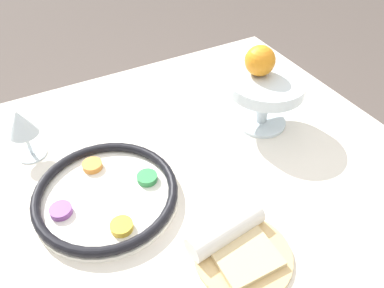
{
  "coord_description": "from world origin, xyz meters",
  "views": [
    {
      "loc": [
        -0.19,
        -0.53,
        1.38
      ],
      "look_at": [
        0.11,
        0.02,
        0.81
      ],
      "focal_mm": 35.0,
      "sensor_mm": 36.0,
      "label": 1
    }
  ],
  "objects_px": {
    "bread_plate": "(243,255)",
    "wine_glass": "(21,125)",
    "seder_plate": "(106,194)",
    "napkin_roll": "(226,230)",
    "orange_fruit": "(260,61)",
    "fruit_stand": "(266,90)",
    "cup_mid": "(255,62)"
  },
  "relations": [
    {
      "from": "bread_plate",
      "to": "wine_glass",
      "type": "bearing_deg",
      "value": 121.58
    },
    {
      "from": "seder_plate",
      "to": "napkin_roll",
      "type": "distance_m",
      "value": 0.26
    },
    {
      "from": "orange_fruit",
      "to": "napkin_roll",
      "type": "relative_size",
      "value": 0.45
    },
    {
      "from": "seder_plate",
      "to": "fruit_stand",
      "type": "bearing_deg",
      "value": 7.11
    },
    {
      "from": "fruit_stand",
      "to": "cup_mid",
      "type": "distance_m",
      "value": 0.27
    },
    {
      "from": "seder_plate",
      "to": "napkin_roll",
      "type": "bearing_deg",
      "value": -49.95
    },
    {
      "from": "cup_mid",
      "to": "wine_glass",
      "type": "bearing_deg",
      "value": -174.92
    },
    {
      "from": "fruit_stand",
      "to": "bread_plate",
      "type": "bearing_deg",
      "value": -130.71
    },
    {
      "from": "orange_fruit",
      "to": "cup_mid",
      "type": "height_order",
      "value": "orange_fruit"
    },
    {
      "from": "seder_plate",
      "to": "cup_mid",
      "type": "bearing_deg",
      "value": 25.73
    },
    {
      "from": "wine_glass",
      "to": "fruit_stand",
      "type": "xyz_separation_m",
      "value": [
        0.54,
        -0.16,
        0.01
      ]
    },
    {
      "from": "seder_plate",
      "to": "fruit_stand",
      "type": "distance_m",
      "value": 0.45
    },
    {
      "from": "orange_fruit",
      "to": "bread_plate",
      "type": "distance_m",
      "value": 0.45
    },
    {
      "from": "wine_glass",
      "to": "napkin_roll",
      "type": "height_order",
      "value": "wine_glass"
    },
    {
      "from": "orange_fruit",
      "to": "napkin_roll",
      "type": "distance_m",
      "value": 0.41
    },
    {
      "from": "orange_fruit",
      "to": "bread_plate",
      "type": "xyz_separation_m",
      "value": [
        -0.26,
        -0.33,
        -0.16
      ]
    },
    {
      "from": "cup_mid",
      "to": "fruit_stand",
      "type": "bearing_deg",
      "value": -121.37
    },
    {
      "from": "wine_glass",
      "to": "orange_fruit",
      "type": "relative_size",
      "value": 1.75
    },
    {
      "from": "seder_plate",
      "to": "bread_plate",
      "type": "bearing_deg",
      "value": -55.16
    },
    {
      "from": "seder_plate",
      "to": "bread_plate",
      "type": "relative_size",
      "value": 1.67
    },
    {
      "from": "seder_plate",
      "to": "bread_plate",
      "type": "distance_m",
      "value": 0.3
    },
    {
      "from": "wine_glass",
      "to": "napkin_roll",
      "type": "bearing_deg",
      "value": -56.01
    },
    {
      "from": "orange_fruit",
      "to": "napkin_roll",
      "type": "height_order",
      "value": "orange_fruit"
    },
    {
      "from": "napkin_roll",
      "to": "bread_plate",
      "type": "bearing_deg",
      "value": -82.34
    },
    {
      "from": "fruit_stand",
      "to": "napkin_roll",
      "type": "distance_m",
      "value": 0.38
    },
    {
      "from": "seder_plate",
      "to": "cup_mid",
      "type": "relative_size",
      "value": 4.25
    },
    {
      "from": "fruit_stand",
      "to": "orange_fruit",
      "type": "height_order",
      "value": "orange_fruit"
    },
    {
      "from": "wine_glass",
      "to": "seder_plate",
      "type": "bearing_deg",
      "value": -62.53
    },
    {
      "from": "fruit_stand",
      "to": "cup_mid",
      "type": "relative_size",
      "value": 2.69
    },
    {
      "from": "wine_glass",
      "to": "orange_fruit",
      "type": "xyz_separation_m",
      "value": [
        0.54,
        -0.13,
        0.08
      ]
    },
    {
      "from": "orange_fruit",
      "to": "bread_plate",
      "type": "bearing_deg",
      "value": -127.59
    },
    {
      "from": "orange_fruit",
      "to": "cup_mid",
      "type": "xyz_separation_m",
      "value": [
        0.14,
        0.19,
        -0.14
      ]
    }
  ]
}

